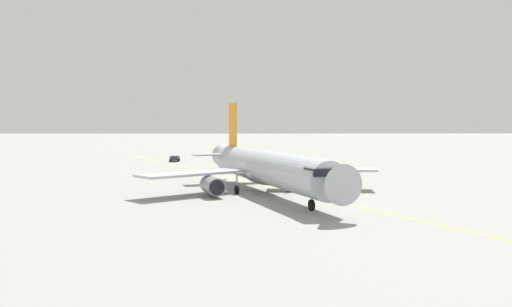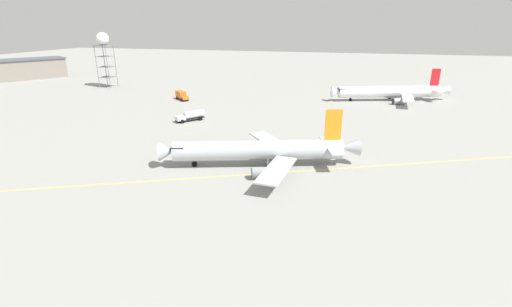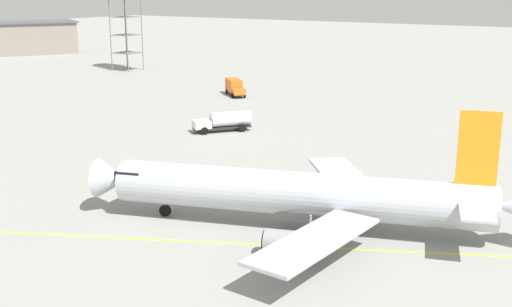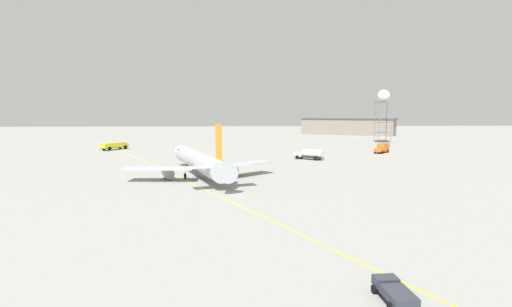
% 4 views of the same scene
% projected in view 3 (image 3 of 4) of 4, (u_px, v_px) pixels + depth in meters
% --- Properties ---
extents(ground_plane, '(600.00, 600.00, 0.00)m').
position_uv_depth(ground_plane, '(331.00, 223.00, 58.21)').
color(ground_plane, gray).
extents(airliner_main, '(29.49, 38.36, 11.23)m').
position_uv_depth(airliner_main, '(304.00, 196.00, 56.16)').
color(airliner_main, '#B2B7C1').
rests_on(airliner_main, ground_plane).
extents(catering_truck_truck, '(6.84, 7.20, 3.10)m').
position_uv_depth(catering_truck_truck, '(235.00, 87.00, 125.34)').
color(catering_truck_truck, '#232326').
rests_on(catering_truck_truck, ground_plane).
extents(fuel_tanker_truck, '(8.07, 7.10, 2.87)m').
position_uv_depth(fuel_tanker_truck, '(224.00, 121.00, 94.42)').
color(fuel_tanker_truck, '#232326').
rests_on(fuel_tanker_truck, ground_plane).
extents(taxiway_centreline, '(67.56, 143.41, 0.01)m').
position_uv_depth(taxiway_centreline, '(319.00, 247.00, 52.86)').
color(taxiway_centreline, yellow).
rests_on(taxiway_centreline, ground_plane).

